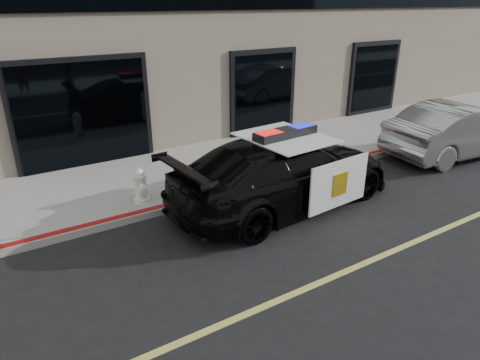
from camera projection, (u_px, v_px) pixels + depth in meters
ground at (280, 300)px, 6.37m from camera, size 120.00×120.00×0.00m
sidewalk_n at (151, 179)px, 10.43m from camera, size 60.00×3.50×0.15m
police_car at (284, 172)px, 9.05m from camera, size 2.90×5.53×1.71m
silver_sedan at (461, 130)px, 11.98m from camera, size 2.46×4.89×1.51m
fire_hydrant at (141, 186)px, 8.99m from camera, size 0.34×0.48×0.76m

